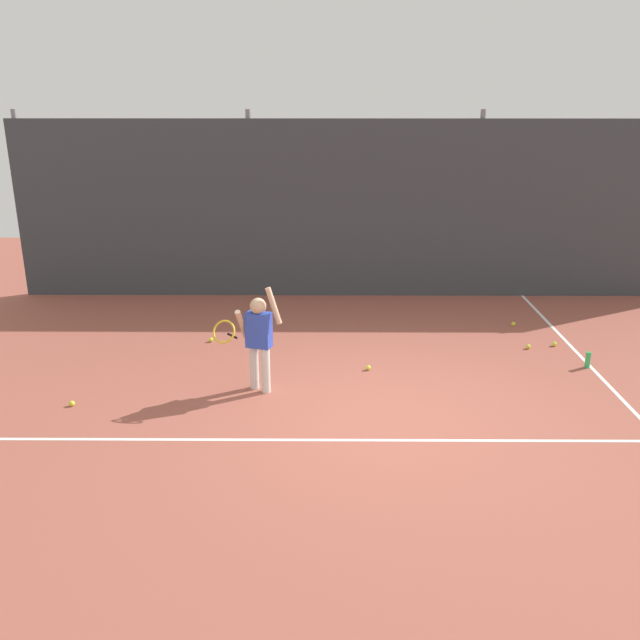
# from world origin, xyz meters

# --- Properties ---
(ground_plane) EXTENTS (20.00, 20.00, 0.00)m
(ground_plane) POSITION_xyz_m (0.00, 0.00, 0.00)
(ground_plane) COLOR #9E5142
(court_line_baseline) EXTENTS (9.00, 0.05, 0.00)m
(court_line_baseline) POSITION_xyz_m (0.00, -0.56, 0.00)
(court_line_baseline) COLOR white
(court_line_baseline) RESTS_ON ground
(court_line_sideline) EXTENTS (0.05, 9.00, 0.00)m
(court_line_sideline) POSITION_xyz_m (2.94, 1.00, 0.00)
(court_line_sideline) COLOR white
(court_line_sideline) RESTS_ON ground
(back_fence_windscreen) EXTENTS (12.29, 0.08, 3.12)m
(back_fence_windscreen) POSITION_xyz_m (0.00, 4.93, 1.56)
(back_fence_windscreen) COLOR #383D42
(back_fence_windscreen) RESTS_ON ground
(fence_post_0) EXTENTS (0.09, 0.09, 3.27)m
(fence_post_0) POSITION_xyz_m (-6.00, 4.99, 1.63)
(fence_post_0) COLOR slate
(fence_post_0) RESTS_ON ground
(fence_post_1) EXTENTS (0.09, 0.09, 3.27)m
(fence_post_1) POSITION_xyz_m (-2.00, 4.99, 1.63)
(fence_post_1) COLOR slate
(fence_post_1) RESTS_ON ground
(fence_post_2) EXTENTS (0.09, 0.09, 3.27)m
(fence_post_2) POSITION_xyz_m (2.00, 4.99, 1.63)
(fence_post_2) COLOR slate
(fence_post_2) RESTS_ON ground
(tennis_player) EXTENTS (0.84, 0.57, 1.35)m
(tennis_player) POSITION_xyz_m (-1.51, 0.72, 0.73)
(tennis_player) COLOR silver
(tennis_player) RESTS_ON ground
(water_bottle) EXTENTS (0.07, 0.07, 0.22)m
(water_bottle) POSITION_xyz_m (2.88, 1.49, 0.11)
(water_bottle) COLOR green
(water_bottle) RESTS_ON ground
(tennis_ball_0) EXTENTS (0.07, 0.07, 0.07)m
(tennis_ball_0) POSITION_xyz_m (-0.10, 1.38, 0.03)
(tennis_ball_0) COLOR #CCE033
(tennis_ball_0) RESTS_ON ground
(tennis_ball_2) EXTENTS (0.07, 0.07, 0.07)m
(tennis_ball_2) POSITION_xyz_m (2.28, 2.19, 0.03)
(tennis_ball_2) COLOR #CCE033
(tennis_ball_2) RESTS_ON ground
(tennis_ball_3) EXTENTS (0.07, 0.07, 0.07)m
(tennis_ball_3) POSITION_xyz_m (2.69, 2.30, 0.03)
(tennis_ball_3) COLOR #CCE033
(tennis_ball_3) RESTS_ON ground
(tennis_ball_4) EXTENTS (0.07, 0.07, 0.07)m
(tennis_ball_4) POSITION_xyz_m (2.33, 3.20, 0.03)
(tennis_ball_4) COLOR #CCE033
(tennis_ball_4) RESTS_ON ground
(tennis_ball_5) EXTENTS (0.07, 0.07, 0.07)m
(tennis_ball_5) POSITION_xyz_m (-1.83, 3.95, 0.03)
(tennis_ball_5) COLOR #CCE033
(tennis_ball_5) RESTS_ON ground
(tennis_ball_6) EXTENTS (0.07, 0.07, 0.07)m
(tennis_ball_6) POSITION_xyz_m (-3.70, 0.26, 0.03)
(tennis_ball_6) COLOR #CCE033
(tennis_ball_6) RESTS_ON ground
(tennis_ball_7) EXTENTS (0.07, 0.07, 0.07)m
(tennis_ball_7) POSITION_xyz_m (-2.39, 2.44, 0.03)
(tennis_ball_7) COLOR #CCE033
(tennis_ball_7) RESTS_ON ground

